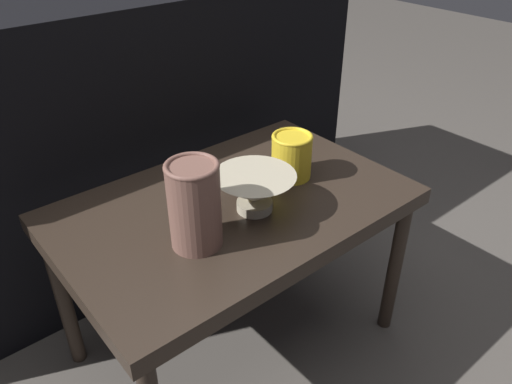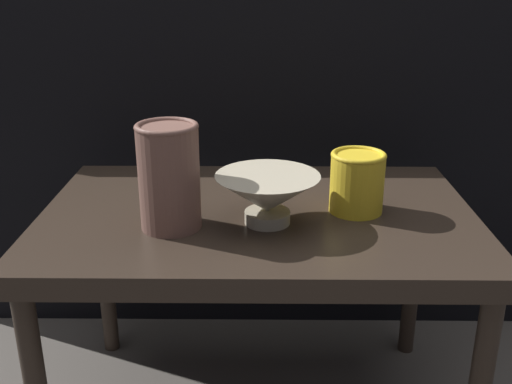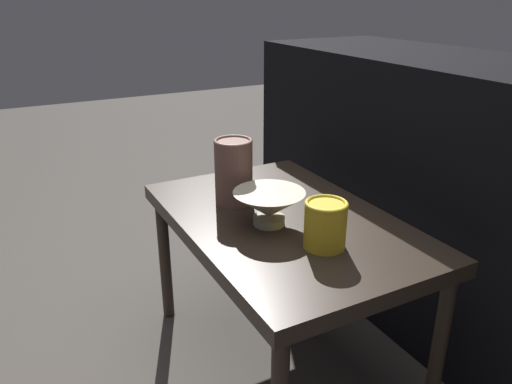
% 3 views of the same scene
% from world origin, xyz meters
% --- Properties ---
extents(table, '(0.79, 0.51, 0.46)m').
position_xyz_m(table, '(0.00, 0.00, 0.41)').
color(table, '#2D231C').
rests_on(table, ground_plane).
extents(couch_backdrop, '(1.48, 0.50, 0.82)m').
position_xyz_m(couch_backdrop, '(0.00, 0.59, 0.41)').
color(couch_backdrop, black).
rests_on(couch_backdrop, ground_plane).
extents(bowl, '(0.18, 0.18, 0.09)m').
position_xyz_m(bowl, '(0.02, -0.06, 0.51)').
color(bowl, '#B2A88E').
rests_on(bowl, table).
extents(vase_textured_left, '(0.10, 0.10, 0.18)m').
position_xyz_m(vase_textured_left, '(-0.15, -0.07, 0.55)').
color(vase_textured_left, brown).
rests_on(vase_textured_left, table).
extents(vase_colorful_right, '(0.10, 0.10, 0.11)m').
position_xyz_m(vase_colorful_right, '(0.18, 0.00, 0.51)').
color(vase_colorful_right, gold).
rests_on(vase_colorful_right, table).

